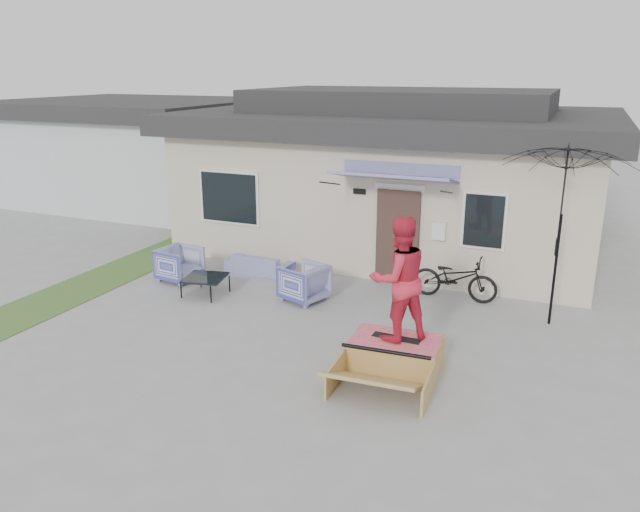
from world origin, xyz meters
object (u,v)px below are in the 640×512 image
at_px(patio_umbrella, 559,233).
at_px(skater, 399,277).
at_px(coffee_table, 206,286).
at_px(skate_ramp, 395,353).
at_px(armchair_right, 304,281).
at_px(armchair_left, 179,262).
at_px(skateboard, 396,337).
at_px(loveseat, 260,261).
at_px(bicycle, 455,273).

bearing_deg(patio_umbrella, skater, -128.20).
relative_size(coffee_table, skate_ramp, 0.44).
relative_size(armchair_right, skater, 0.43).
relative_size(armchair_left, armchair_right, 1.00).
distance_m(skate_ramp, skateboard, 0.26).
bearing_deg(skater, patio_umbrella, -170.75).
distance_m(armchair_right, patio_umbrella, 4.95).
height_order(armchair_left, skate_ramp, armchair_left).
distance_m(coffee_table, skateboard, 4.85).
distance_m(armchair_right, skate_ramp, 3.32).
relative_size(skateboard, skater, 0.39).
xyz_separation_m(patio_umbrella, skateboard, (-2.17, -2.75, -1.26)).
distance_m(loveseat, armchair_left, 1.81).
xyz_separation_m(patio_umbrella, skate_ramp, (-2.17, -2.80, -1.52)).
xyz_separation_m(bicycle, skate_ramp, (-0.26, -3.39, -0.33)).
distance_m(armchair_left, skate_ramp, 6.02).
xyz_separation_m(bicycle, skateboard, (-0.26, -3.34, -0.07)).
xyz_separation_m(armchair_left, patio_umbrella, (7.79, 0.66, 1.33)).
height_order(coffee_table, bicycle, bicycle).
relative_size(loveseat, coffee_table, 1.96).
height_order(bicycle, skate_ramp, bicycle).
bearing_deg(skater, skateboard, 47.46).
distance_m(loveseat, skate_ramp, 5.34).
bearing_deg(armchair_left, bicycle, -70.39).
bearing_deg(skate_ramp, coffee_table, 157.89).
height_order(armchair_left, patio_umbrella, patio_umbrella).
distance_m(armchair_left, patio_umbrella, 7.93).
bearing_deg(bicycle, skater, 176.93).
xyz_separation_m(loveseat, skater, (4.21, -3.23, 1.19)).
relative_size(coffee_table, bicycle, 0.46).
bearing_deg(armchair_left, coffee_table, -110.63).
height_order(bicycle, patio_umbrella, patio_umbrella).
bearing_deg(skateboard, patio_umbrella, 54.37).
relative_size(coffee_table, skateboard, 1.04).
relative_size(coffee_table, skater, 0.41).
distance_m(loveseat, armchair_right, 2.03).
distance_m(patio_umbrella, skate_ramp, 3.85).
xyz_separation_m(skate_ramp, skater, (-0.00, 0.05, 1.27)).
distance_m(loveseat, skater, 5.44).
bearing_deg(armchair_left, skate_ramp, -103.20).
bearing_deg(patio_umbrella, loveseat, 175.72).
relative_size(patio_umbrella, skate_ramp, 1.42).
xyz_separation_m(armchair_right, coffee_table, (-2.04, -0.52, -0.22)).
distance_m(patio_umbrella, skateboard, 3.73).
bearing_deg(loveseat, armchair_left, 40.91).
distance_m(armchair_left, bicycle, 6.02).
xyz_separation_m(loveseat, coffee_table, (-0.38, -1.69, -0.11)).
height_order(bicycle, skateboard, bicycle).
bearing_deg(skateboard, armchair_left, 162.13).
distance_m(coffee_table, skate_ramp, 4.86).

